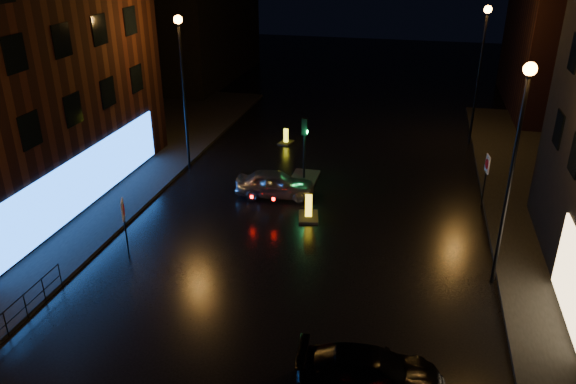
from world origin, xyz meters
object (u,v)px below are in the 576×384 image
at_px(traffic_signal, 304,171).
at_px(road_sign_left, 124,215).
at_px(silver_hatchback, 275,184).
at_px(dark_sedan, 371,372).
at_px(bollard_near, 308,213).
at_px(road_sign_right, 487,168).
at_px(bollard_far, 286,140).

bearing_deg(traffic_signal, road_sign_left, -120.07).
xyz_separation_m(silver_hatchback, dark_sedan, (6.02, -12.22, -0.05)).
relative_size(silver_hatchback, bollard_near, 2.61).
distance_m(silver_hatchback, dark_sedan, 13.62).
distance_m(traffic_signal, bollard_near, 4.52).
bearing_deg(road_sign_right, road_sign_left, 21.83).
relative_size(silver_hatchback, road_sign_right, 1.51).
height_order(silver_hatchback, bollard_far, silver_hatchback).
height_order(traffic_signal, road_sign_left, traffic_signal).
bearing_deg(traffic_signal, dark_sedan, -70.97).
xyz_separation_m(bollard_near, road_sign_left, (-6.56, -5.00, 1.63)).
distance_m(dark_sedan, bollard_far, 21.28).
bearing_deg(silver_hatchback, traffic_signal, -29.15).
height_order(traffic_signal, bollard_far, traffic_signal).
bearing_deg(bollard_near, dark_sedan, -81.09).
relative_size(traffic_signal, bollard_far, 2.83).
distance_m(bollard_far, road_sign_right, 13.23).
distance_m(traffic_signal, road_sign_left, 10.91).
bearing_deg(road_sign_right, bollard_near, 14.54).
distance_m(road_sign_left, road_sign_right, 16.71).
distance_m(silver_hatchback, road_sign_left, 8.39).
bearing_deg(traffic_signal, silver_hatchback, -112.88).
xyz_separation_m(silver_hatchback, road_sign_right, (10.09, 1.26, 1.28)).
relative_size(bollard_near, bollard_far, 1.23).
xyz_separation_m(traffic_signal, silver_hatchback, (-0.99, -2.35, 0.17)).
relative_size(dark_sedan, bollard_far, 3.51).
relative_size(traffic_signal, silver_hatchback, 0.88).
xyz_separation_m(traffic_signal, road_sign_left, (-5.42, -9.37, 1.38)).
distance_m(silver_hatchback, road_sign_right, 10.25).
distance_m(dark_sedan, road_sign_left, 11.74).
bearing_deg(silver_hatchback, road_sign_right, -89.12).
relative_size(bollard_near, road_sign_right, 0.58).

